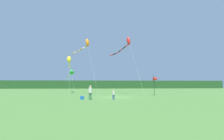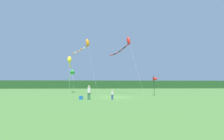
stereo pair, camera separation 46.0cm
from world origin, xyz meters
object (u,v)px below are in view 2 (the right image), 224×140
Objects in this scene: kite_green at (72,72)px; kite_orange at (86,44)px; banner_flag_pole at (156,79)px; person_adult at (89,92)px; cooler_box at (81,98)px; kite_red at (126,44)px; person_child at (112,94)px; kite_yellow at (70,60)px.

kite_green is 9.00m from kite_orange.
kite_orange is (-12.38, 5.81, 7.28)m from banner_flag_pole.
person_adult is 3.95× the size of cooler_box.
kite_red is at bearing -10.04° from kite_orange.
person_child is 15.83m from kite_orange.
person_adult is at bearing -149.29° from banner_flag_pole.
kite_orange is 8.16m from kite_red.
kite_red reaches higher than kite_yellow.
kite_orange is at bearing -57.27° from kite_green.
banner_flag_pole is at bearing -25.13° from kite_orange.
banner_flag_pole is 0.30× the size of kite_orange.
kite_green is 0.89× the size of kite_red.
kite_red is (7.23, 10.16, 9.67)m from cooler_box.
kite_green is 15.09m from kite_red.
person_adult is 1.42× the size of person_child.
cooler_box is (-1.02, 0.49, -0.75)m from person_adult.
kite_red reaches higher than person_child.
person_child is at bearing -58.00° from kite_yellow.
kite_green is at bearing 107.60° from person_adult.
banner_flag_pole is 17.87m from kite_yellow.
kite_yellow is at bearing 156.15° from banner_flag_pole.
kite_orange is (-1.82, 12.08, 9.07)m from person_adult.
person_child is (2.85, 0.19, -0.28)m from person_adult.
kite_yellow is (-8.19, 13.11, 6.24)m from person_child.
kite_yellow is (-5.34, 13.30, 5.95)m from person_adult.
kite_orange reaches higher than kite_green.
banner_flag_pole is (11.58, 5.78, 2.55)m from cooler_box.
person_adult is 12.41m from banner_flag_pole.
person_adult is at bearing -25.72° from cooler_box.
kite_orange is at bearing 169.96° from kite_red.
cooler_box is 13.19m from banner_flag_pole.
kite_orange is (-4.67, 11.89, 9.36)m from person_child.
kite_red reaches higher than banner_flag_pole.
kite_orange is at bearing 154.87° from banner_flag_pole.
banner_flag_pole is 15.49m from kite_orange.
person_child reaches higher than cooler_box.
banner_flag_pole reaches higher than person_child.
kite_yellow is at bearing -84.73° from kite_green.
person_adult is at bearing -72.40° from kite_green.
kite_green reaches higher than person_child.
person_adult is 0.15× the size of kite_orange.
person_adult is 0.51× the size of banner_flag_pole.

